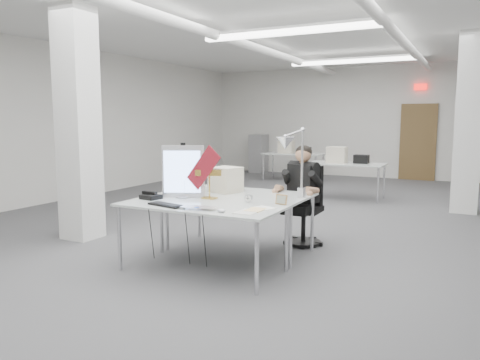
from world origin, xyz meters
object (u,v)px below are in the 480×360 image
object	(u,v)px
bankers_lamp	(209,186)
monitor	(183,172)
architect_lamp	(295,158)
seated_person	(303,179)
office_chair	(304,202)
desk_phone	(151,197)
beige_monitor	(226,180)
desk_main	(202,205)
laptop	(197,209)

from	to	relation	value
bankers_lamp	monitor	bearing A→B (deg)	166.05
architect_lamp	seated_person	bearing A→B (deg)	102.58
office_chair	desk_phone	world-z (taller)	office_chair
bankers_lamp	office_chair	bearing A→B (deg)	34.88
seated_person	beige_monitor	distance (m)	1.03
desk_main	beige_monitor	distance (m)	0.91
monitor	architect_lamp	world-z (taller)	architect_lamp
desk_phone	laptop	bearing A→B (deg)	-13.57
office_chair	desk_phone	bearing A→B (deg)	-112.44
monitor	beige_monitor	world-z (taller)	monitor
seated_person	desk_phone	distance (m)	2.01
office_chair	monitor	xyz separation A→B (m)	(-1.06, -1.28, 0.48)
laptop	beige_monitor	world-z (taller)	beige_monitor
monitor	beige_monitor	xyz separation A→B (m)	(0.25, 0.59, -0.15)
monitor	desk_main	bearing A→B (deg)	-57.68
seated_person	monitor	size ratio (longest dim) A/B	1.46
office_chair	seated_person	xyz separation A→B (m)	(0.00, -0.05, 0.32)
desk_main	laptop	bearing A→B (deg)	-67.21
monitor	beige_monitor	distance (m)	0.66
seated_person	desk_phone	size ratio (longest dim) A/B	4.38
seated_person	architect_lamp	world-z (taller)	architect_lamp
desk_phone	beige_monitor	size ratio (longest dim) A/B	0.61
desk_main	architect_lamp	bearing A→B (deg)	38.73
seated_person	architect_lamp	size ratio (longest dim) A/B	0.93
office_chair	architect_lamp	xyz separation A→B (m)	(0.19, -0.90, 0.66)
desk_phone	architect_lamp	xyz separation A→B (m)	(1.53, 0.65, 0.46)
desk_main	seated_person	size ratio (longest dim) A/B	1.99
desk_phone	office_chair	bearing A→B (deg)	57.55
desk_phone	architect_lamp	bearing A→B (deg)	31.27
office_chair	seated_person	world-z (taller)	seated_person
seated_person	monitor	world-z (taller)	monitor
desk_main	laptop	world-z (taller)	laptop
office_chair	monitor	size ratio (longest dim) A/B	1.88
monitor	laptop	distance (m)	0.88
desk_main	laptop	xyz separation A→B (m)	(0.14, -0.32, 0.03)
desk_main	office_chair	size ratio (longest dim) A/B	1.55
office_chair	beige_monitor	distance (m)	1.11
monitor	desk_phone	bearing A→B (deg)	-160.07
bankers_lamp	beige_monitor	world-z (taller)	beige_monitor
laptop	architect_lamp	distance (m)	1.29
bankers_lamp	desk_main	bearing A→B (deg)	-96.80
office_chair	monitor	distance (m)	1.73
seated_person	architect_lamp	distance (m)	0.94
desk_main	monitor	xyz separation A→B (m)	(-0.43, 0.28, 0.32)
monitor	bankers_lamp	distance (m)	0.36
seated_person	monitor	bearing A→B (deg)	-112.39
bankers_lamp	beige_monitor	distance (m)	0.54
bankers_lamp	beige_monitor	xyz separation A→B (m)	(-0.07, 0.54, 0.01)
desk_main	desk_phone	world-z (taller)	desk_phone
bankers_lamp	desk_phone	bearing A→B (deg)	-175.48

